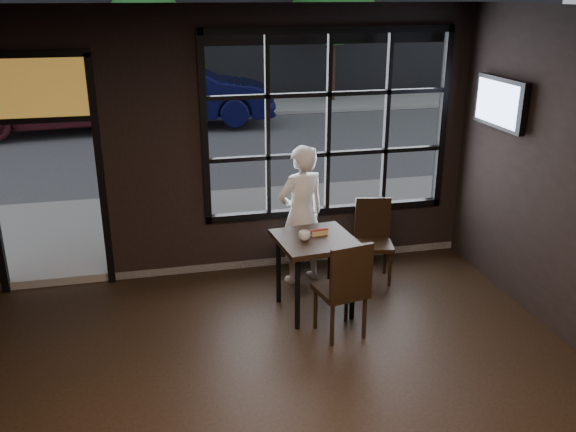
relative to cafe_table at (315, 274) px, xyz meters
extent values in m
cube|color=black|center=(-0.71, -2.25, 2.78)|extent=(6.00, 7.00, 0.02)
cube|color=black|center=(0.49, 1.25, 1.37)|extent=(3.06, 0.12, 2.28)
cube|color=orange|center=(-2.81, 1.25, 1.92)|extent=(1.20, 0.06, 0.70)
cube|color=#545456|center=(-0.71, 21.75, -0.45)|extent=(60.00, 41.00, 0.04)
cube|color=black|center=(0.00, 0.00, 0.00)|extent=(0.88, 0.88, 0.87)
cube|color=black|center=(0.12, -0.52, 0.09)|extent=(0.53, 0.53, 1.05)
cube|color=black|center=(0.89, 0.57, 0.06)|extent=(0.51, 0.51, 0.99)
imported|color=white|center=(0.04, 0.76, 0.41)|extent=(0.71, 0.57, 1.69)
imported|color=silver|center=(-0.13, -0.04, 0.48)|extent=(0.14, 0.14, 0.10)
cube|color=black|center=(2.22, 0.36, 1.71)|extent=(0.11, 0.96, 0.56)
imported|color=black|center=(-0.83, 10.19, 0.46)|extent=(4.92, 2.05, 1.58)
imported|color=maroon|center=(-3.89, 10.12, 0.47)|extent=(4.88, 2.39, 1.60)
cylinder|color=#332114|center=(-1.51, 13.08, 0.52)|extent=(0.17, 0.17, 1.91)
sphere|color=#2A7229|center=(-1.51, 13.08, 2.09)|extent=(2.09, 2.09, 2.09)
cylinder|color=#332114|center=(4.06, 12.84, 0.70)|extent=(0.21, 0.21, 2.26)
sphere|color=#21691B|center=(4.06, 12.84, 2.55)|extent=(2.47, 2.47, 2.47)
camera|label=1|loc=(-1.62, -5.75, 2.87)|focal=38.00mm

